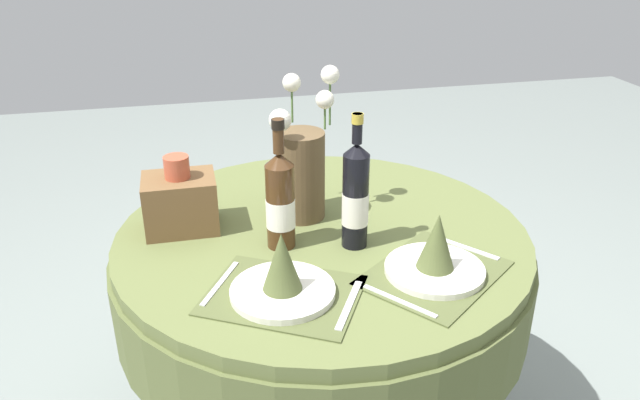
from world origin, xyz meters
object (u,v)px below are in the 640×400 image
at_px(place_setting_left, 282,278).
at_px(wine_bottle_left, 355,196).
at_px(flower_vase, 301,166).
at_px(woven_basket_side_left, 180,201).
at_px(place_setting_right, 436,257).
at_px(dining_table, 322,277).
at_px(wine_bottle_centre, 280,200).

distance_m(place_setting_left, wine_bottle_left, 0.31).
bearing_deg(flower_vase, woven_basket_side_left, -179.57).
xyz_separation_m(place_setting_right, woven_basket_side_left, (-0.58, 0.38, 0.03)).
relative_size(place_setting_left, wine_bottle_left, 1.19).
bearing_deg(dining_table, place_setting_left, -119.23).
xyz_separation_m(dining_table, flower_vase, (-0.04, 0.10, 0.30)).
distance_m(dining_table, place_setting_right, 0.40).
bearing_deg(wine_bottle_left, dining_table, 124.72).
xyz_separation_m(wine_bottle_left, woven_basket_side_left, (-0.43, 0.19, -0.06)).
bearing_deg(wine_bottle_centre, dining_table, 23.36).
height_order(dining_table, place_setting_right, place_setting_right).
distance_m(place_setting_left, wine_bottle_centre, 0.25).
bearing_deg(wine_bottle_left, wine_bottle_centre, 167.85).
xyz_separation_m(flower_vase, wine_bottle_left, (0.10, -0.20, -0.01)).
bearing_deg(wine_bottle_left, woven_basket_side_left, 155.86).
relative_size(place_setting_right, woven_basket_side_left, 2.03).
xyz_separation_m(place_setting_right, wine_bottle_centre, (-0.33, 0.22, 0.08)).
bearing_deg(woven_basket_side_left, wine_bottle_left, -24.14).
xyz_separation_m(flower_vase, wine_bottle_centre, (-0.09, -0.16, -0.02)).
bearing_deg(dining_table, woven_basket_side_left, 164.59).
height_order(dining_table, wine_bottle_left, wine_bottle_left).
relative_size(dining_table, flower_vase, 2.74).
relative_size(flower_vase, woven_basket_side_left, 1.98).
distance_m(dining_table, woven_basket_side_left, 0.45).
bearing_deg(wine_bottle_left, place_setting_right, -50.58).
distance_m(flower_vase, wine_bottle_centre, 0.18).
bearing_deg(wine_bottle_centre, flower_vase, 61.21).
bearing_deg(place_setting_right, wine_bottle_centre, 146.55).
distance_m(place_setting_right, wine_bottle_centre, 0.41).
xyz_separation_m(dining_table, wine_bottle_left, (0.06, -0.09, 0.29)).
height_order(dining_table, wine_bottle_centre, wine_bottle_centre).
bearing_deg(woven_basket_side_left, place_setting_right, -32.80).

